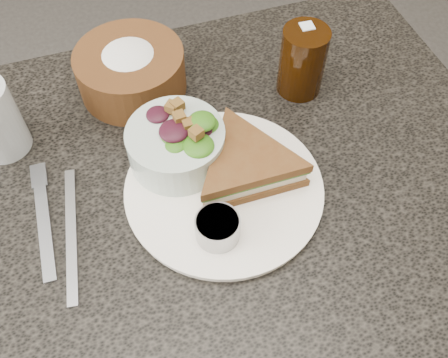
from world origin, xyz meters
TOP-DOWN VIEW (x-y plane):
  - floor at (0.00, 0.00)m, footprint 6.00×6.00m
  - dining_table at (0.00, 0.00)m, footprint 1.00×0.70m
  - dinner_plate at (0.07, -0.01)m, footprint 0.27×0.27m
  - sandwich at (0.10, -0.00)m, footprint 0.18×0.18m
  - salad_bowl at (0.02, 0.06)m, footprint 0.14×0.14m
  - dressing_ramekin at (0.04, -0.08)m, footprint 0.06×0.06m
  - orange_wedge at (0.07, 0.04)m, footprint 0.08×0.08m
  - fork at (-0.17, 0.01)m, footprint 0.02×0.17m
  - knife at (-0.14, -0.01)m, footprint 0.04×0.20m
  - bread_basket at (-0.00, 0.23)m, footprint 0.22×0.22m
  - cola_glass at (0.25, 0.14)m, footprint 0.08×0.08m

SIDE VIEW (x-z plane):
  - floor at x=0.00m, z-range 0.00..0.00m
  - dining_table at x=0.00m, z-range 0.00..0.75m
  - knife at x=-0.14m, z-range 0.75..0.75m
  - fork at x=-0.17m, z-range 0.75..0.75m
  - dinner_plate at x=0.07m, z-range 0.75..0.76m
  - orange_wedge at x=0.07m, z-range 0.76..0.79m
  - dressing_ramekin at x=0.04m, z-range 0.76..0.80m
  - sandwich at x=0.10m, z-range 0.76..0.81m
  - bread_basket at x=0.00m, z-range 0.75..0.85m
  - salad_bowl at x=0.02m, z-range 0.76..0.84m
  - cola_glass at x=0.25m, z-range 0.75..0.87m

